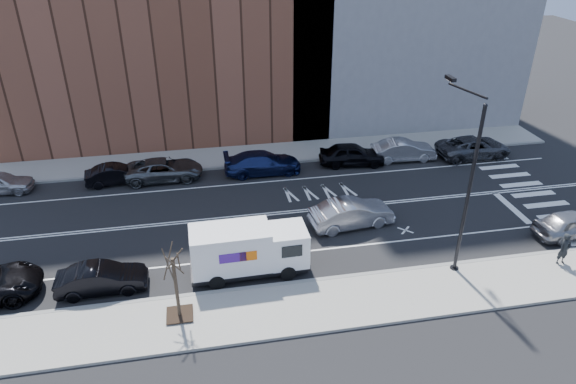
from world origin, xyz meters
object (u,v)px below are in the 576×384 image
object	(u,v)px
pedestrian	(564,249)
fedex_van	(248,250)
far_parked_b	(116,174)
near_parked_front	(573,224)
driving_sedan	(352,213)

from	to	relation	value
pedestrian	fedex_van	bearing A→B (deg)	163.39
far_parked_b	near_parked_front	xyz separation A→B (m)	(26.28, -11.62, 0.10)
fedex_van	driving_sedan	distance (m)	7.37
near_parked_front	far_parked_b	bearing A→B (deg)	62.58
fedex_van	pedestrian	size ratio (longest dim) A/B	3.36
fedex_van	driving_sedan	size ratio (longest dim) A/B	1.21
driving_sedan	near_parked_front	world-z (taller)	driving_sedan
far_parked_b	pedestrian	bearing A→B (deg)	-128.23
driving_sedan	pedestrian	world-z (taller)	pedestrian
near_parked_front	pedestrian	xyz separation A→B (m)	(-2.40, -2.44, 0.27)
fedex_van	driving_sedan	world-z (taller)	fedex_van
fedex_van	far_parked_b	distance (m)	13.98
far_parked_b	driving_sedan	xyz separation A→B (m)	(14.21, -8.22, 0.15)
far_parked_b	near_parked_front	distance (m)	28.74
near_parked_front	pedestrian	world-z (taller)	pedestrian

